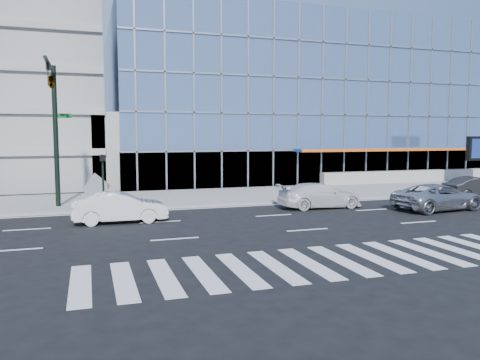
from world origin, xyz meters
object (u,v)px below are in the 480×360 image
(ped_signal_post, at_px, (103,172))
(white_sedan, at_px, (120,207))
(dark_sedan, at_px, (477,188))
(white_suv, at_px, (320,195))
(tilted_panel, at_px, (96,188))
(traffic_signal, at_px, (53,99))
(silver_suv, at_px, (438,197))

(ped_signal_post, xyz_separation_m, white_sedan, (0.63, -4.47, -1.40))
(ped_signal_post, height_order, white_sedan, ped_signal_post)
(white_sedan, xyz_separation_m, dark_sedan, (23.43, 1.56, -0.01))
(white_suv, xyz_separation_m, white_sedan, (-11.43, -1.16, 0.02))
(dark_sedan, bearing_deg, white_sedan, 98.68)
(tilted_panel, bearing_deg, traffic_signal, -157.76)
(silver_suv, bearing_deg, dark_sedan, -67.30)
(traffic_signal, relative_size, silver_suv, 1.49)
(silver_suv, distance_m, dark_sedan, 6.82)
(traffic_signal, relative_size, dark_sedan, 1.82)
(traffic_signal, relative_size, ped_signal_post, 2.67)
(ped_signal_post, bearing_deg, tilted_panel, 101.49)
(traffic_signal, distance_m, tilted_panel, 5.92)
(traffic_signal, bearing_deg, silver_suv, -15.71)
(ped_signal_post, bearing_deg, traffic_signal, -171.48)
(white_sedan, bearing_deg, traffic_signal, 38.03)
(silver_suv, bearing_deg, white_suv, 58.92)
(traffic_signal, height_order, white_sedan, traffic_signal)
(ped_signal_post, xyz_separation_m, silver_suv, (18.07, -6.16, -1.40))
(silver_suv, xyz_separation_m, white_suv, (-6.00, 2.85, -0.02))
(silver_suv, bearing_deg, ped_signal_post, 65.49)
(white_suv, height_order, white_sedan, white_sedan)
(white_suv, xyz_separation_m, tilted_panel, (-12.42, 5.05, 0.34))
(white_suv, bearing_deg, dark_sedan, -87.18)
(traffic_signal, distance_m, white_sedan, 7.49)
(traffic_signal, height_order, white_suv, traffic_signal)
(traffic_signal, xyz_separation_m, silver_suv, (20.56, -5.78, -5.42))
(ped_signal_post, relative_size, silver_suv, 0.56)
(traffic_signal, relative_size, white_sedan, 1.78)
(traffic_signal, bearing_deg, ped_signal_post, 8.52)
(ped_signal_post, relative_size, tilted_panel, 2.31)
(silver_suv, distance_m, tilted_panel, 20.04)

